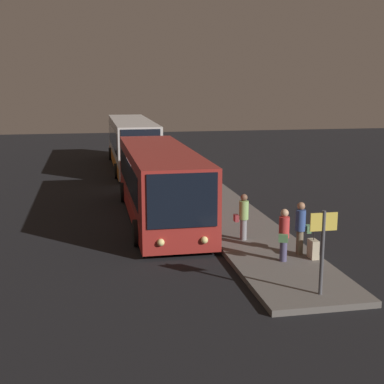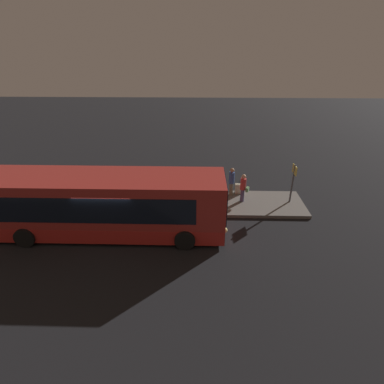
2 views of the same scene
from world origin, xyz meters
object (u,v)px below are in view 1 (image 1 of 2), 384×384
Objects in this scene: passenger_boarding at (284,233)px; suitcase at (313,249)px; bus_lead at (159,184)px; sign_post at (323,241)px; bus_second at (132,144)px; passenger_with_bags at (243,215)px; passenger_waiting at (301,226)px.

passenger_boarding reaches higher than suitcase.
bus_lead reaches higher than passenger_boarding.
bus_lead is 7.47m from passenger_boarding.
bus_second is at bearing -172.88° from sign_post.
passenger_with_bags is 1.96× the size of suitcase.
sign_post is (3.27, -0.77, 0.50)m from passenger_waiting.
bus_second is 14.88× the size of suitcase.
bus_lead reaches higher than sign_post.
bus_lead is 5.00× the size of sign_post.
sign_post reaches higher than passenger_with_bags.
passenger_waiting is (-0.58, 0.79, 0.03)m from passenger_boarding.
sign_post is (5.13, 0.60, 0.54)m from passenger_with_bags.
sign_post is (9.55, 2.94, 0.17)m from bus_lead.
passenger_boarding is at bearing -179.58° from sign_post.
suitcase is at bearing 160.15° from sign_post.
passenger_boarding is 1.19m from suitcase.
bus_lead is 9.99m from sign_post.
passenger_boarding is at bearing 7.97° from bus_second.
passenger_with_bags is at bearing 7.26° from bus_second.
passenger_boarding is 0.98m from passenger_waiting.
bus_second is at bearing 8.38° from passenger_with_bags.
sign_post reaches higher than passenger_boarding.
passenger_waiting is at bearing -119.26° from passenger_boarding.
passenger_waiting is 3.39m from sign_post.
bus_second is 23.75m from sign_post.
passenger_boarding is 0.74× the size of sign_post.
passenger_with_bags is (-1.87, -1.36, -0.05)m from passenger_waiting.
passenger_waiting is (20.30, 3.71, -0.45)m from bus_second.
bus_lead reaches higher than suitcase.
bus_second is at bearing -162.64° from passenger_waiting.
passenger_waiting is 0.76× the size of sign_post.
passenger_boarding is at bearing 23.08° from bus_lead.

